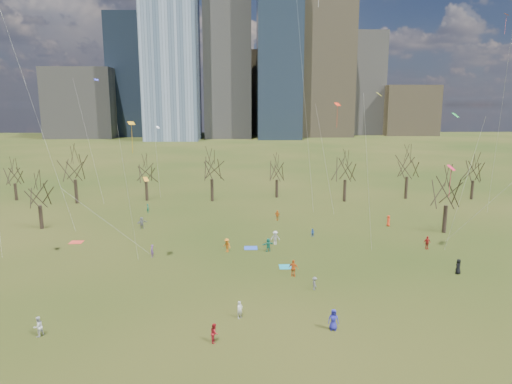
{
  "coord_description": "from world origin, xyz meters",
  "views": [
    {
      "loc": [
        -1.86,
        -41.39,
        17.24
      ],
      "look_at": [
        0.0,
        12.0,
        7.0
      ],
      "focal_mm": 32.0,
      "sensor_mm": 36.0,
      "label": 1
    }
  ],
  "objects_px": {
    "person_4": "(293,268)",
    "person_2": "(214,333)",
    "blanket_crimson": "(76,242)",
    "person_0": "(333,320)",
    "blanket_teal": "(287,267)",
    "blanket_navy": "(251,248)",
    "person_1": "(240,310)"
  },
  "relations": [
    {
      "from": "person_0",
      "to": "person_2",
      "type": "relative_size",
      "value": 1.15
    },
    {
      "from": "blanket_teal",
      "to": "person_1",
      "type": "xyz_separation_m",
      "value": [
        -5.05,
        -11.84,
        0.71
      ]
    },
    {
      "from": "person_0",
      "to": "person_4",
      "type": "height_order",
      "value": "person_4"
    },
    {
      "from": "person_1",
      "to": "person_4",
      "type": "relative_size",
      "value": 0.81
    },
    {
      "from": "blanket_teal",
      "to": "person_4",
      "type": "distance_m",
      "value": 3.03
    },
    {
      "from": "person_0",
      "to": "person_2",
      "type": "height_order",
      "value": "person_0"
    },
    {
      "from": "blanket_teal",
      "to": "blanket_navy",
      "type": "xyz_separation_m",
      "value": [
        -3.72,
        6.74,
        0.0
      ]
    },
    {
      "from": "blanket_crimson",
      "to": "person_4",
      "type": "distance_m",
      "value": 29.23
    },
    {
      "from": "person_4",
      "to": "blanket_teal",
      "type": "bearing_deg",
      "value": -60.06
    },
    {
      "from": "blanket_teal",
      "to": "person_4",
      "type": "bearing_deg",
      "value": -82.02
    },
    {
      "from": "blanket_navy",
      "to": "person_0",
      "type": "relative_size",
      "value": 0.95
    },
    {
      "from": "blanket_teal",
      "to": "person_0",
      "type": "distance_m",
      "value": 14.29
    },
    {
      "from": "blanket_navy",
      "to": "person_0",
      "type": "distance_m",
      "value": 21.67
    },
    {
      "from": "blanket_teal",
      "to": "blanket_navy",
      "type": "bearing_deg",
      "value": 118.87
    },
    {
      "from": "person_4",
      "to": "person_2",
      "type": "bearing_deg",
      "value": 82.12
    },
    {
      "from": "blanket_teal",
      "to": "person_1",
      "type": "height_order",
      "value": "person_1"
    },
    {
      "from": "blanket_navy",
      "to": "person_2",
      "type": "xyz_separation_m",
      "value": [
        -3.2,
        -22.37,
        0.72
      ]
    },
    {
      "from": "person_0",
      "to": "blanket_navy",
      "type": "bearing_deg",
      "value": 113.17
    },
    {
      "from": "blanket_navy",
      "to": "blanket_crimson",
      "type": "xyz_separation_m",
      "value": [
        -22.18,
        3.13,
        0.0
      ]
    },
    {
      "from": "blanket_navy",
      "to": "blanket_crimson",
      "type": "distance_m",
      "value": 22.4
    },
    {
      "from": "person_0",
      "to": "blanket_crimson",
      "type": "bearing_deg",
      "value": 146.83
    },
    {
      "from": "person_2",
      "to": "person_4",
      "type": "height_order",
      "value": "person_4"
    },
    {
      "from": "blanket_crimson",
      "to": "person_2",
      "type": "distance_m",
      "value": 31.79
    },
    {
      "from": "blanket_crimson",
      "to": "blanket_teal",
      "type": "bearing_deg",
      "value": -20.86
    },
    {
      "from": "blanket_navy",
      "to": "person_4",
      "type": "height_order",
      "value": "person_4"
    },
    {
      "from": "blanket_teal",
      "to": "blanket_crimson",
      "type": "xyz_separation_m",
      "value": [
        -25.9,
        9.87,
        0.0
      ]
    },
    {
      "from": "blanket_crimson",
      "to": "person_2",
      "type": "relative_size",
      "value": 1.09
    },
    {
      "from": "blanket_navy",
      "to": "blanket_crimson",
      "type": "bearing_deg",
      "value": 171.98
    },
    {
      "from": "blanket_crimson",
      "to": "person_0",
      "type": "height_order",
      "value": "person_0"
    },
    {
      "from": "blanket_crimson",
      "to": "person_4",
      "type": "relative_size",
      "value": 0.89
    },
    {
      "from": "blanket_teal",
      "to": "person_4",
      "type": "relative_size",
      "value": 0.89
    },
    {
      "from": "blanket_navy",
      "to": "person_4",
      "type": "bearing_deg",
      "value": -66.8
    }
  ]
}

